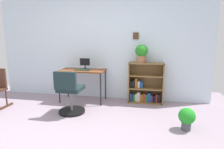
{
  "coord_description": "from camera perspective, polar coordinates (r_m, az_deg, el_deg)",
  "views": [
    {
      "loc": [
        1.2,
        -2.34,
        1.46
      ],
      "look_at": [
        0.47,
        1.34,
        0.74
      ],
      "focal_mm": 30.19,
      "sensor_mm": 36.0,
      "label": 1
    }
  ],
  "objects": [
    {
      "name": "ground_plane",
      "position": [
        3.0,
        -14.59,
        -18.59
      ],
      "size": [
        6.24,
        6.24,
        0.0
      ],
      "primitive_type": "plane",
      "color": "#998897"
    },
    {
      "name": "wall_back",
      "position": [
        4.65,
        -3.71,
        7.74
      ],
      "size": [
        5.2,
        0.12,
        2.42
      ],
      "color": "silver",
      "rests_on": "ground_plane"
    },
    {
      "name": "desk",
      "position": [
        4.41,
        -8.89,
        0.62
      ],
      "size": [
        1.06,
        0.55,
        0.75
      ],
      "color": "brown",
      "rests_on": "ground_plane"
    },
    {
      "name": "monitor",
      "position": [
        4.44,
        -8.2,
        3.17
      ],
      "size": [
        0.23,
        0.17,
        0.26
      ],
      "color": "#262628",
      "rests_on": "desk"
    },
    {
      "name": "keyboard",
      "position": [
        4.32,
        -8.96,
        1.4
      ],
      "size": [
        0.37,
        0.11,
        0.02
      ],
      "primitive_type": "cube",
      "color": "#1A3526",
      "rests_on": "desk"
    },
    {
      "name": "office_chair",
      "position": [
        3.76,
        -12.62,
        -6.09
      ],
      "size": [
        0.52,
        0.55,
        0.87
      ],
      "color": "black",
      "rests_on": "ground_plane"
    },
    {
      "name": "bookshelf_low",
      "position": [
        4.42,
        9.98,
        -3.18
      ],
      "size": [
        0.78,
        0.3,
        0.93
      ],
      "color": "brown",
      "rests_on": "ground_plane"
    },
    {
      "name": "potted_plant_on_shelf",
      "position": [
        4.25,
        8.9,
        6.57
      ],
      "size": [
        0.27,
        0.27,
        0.4
      ],
      "color": "#9E6642",
      "rests_on": "bookshelf_low"
    },
    {
      "name": "potted_plant_floor",
      "position": [
        3.32,
        21.69,
        -11.97
      ],
      "size": [
        0.27,
        0.27,
        0.37
      ],
      "color": "#474C51",
      "rests_on": "ground_plane"
    }
  ]
}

